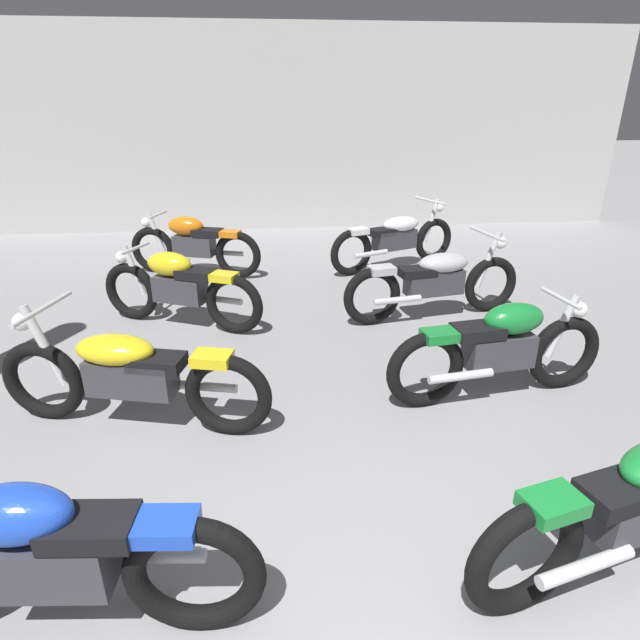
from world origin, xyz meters
TOP-DOWN VIEW (x-y plane):
  - back_wall at (0.00, 9.35)m, footprint 12.92×0.24m
  - motorcycle_left_row_0 at (-1.49, 0.95)m, footprint 1.97×0.48m
  - motorcycle_left_row_1 at (-1.51, 2.66)m, footprint 2.13×0.80m
  - motorcycle_left_row_2 at (-1.43, 4.61)m, footprint 1.85×0.89m
  - motorcycle_left_row_3 at (-1.50, 6.45)m, footprint 1.91×0.74m
  - motorcycle_right_row_1 at (1.45, 2.80)m, footprint 1.97×0.57m
  - motorcycle_right_row_2 at (1.45, 4.56)m, footprint 2.16×0.74m
  - motorcycle_right_row_3 at (1.44, 6.50)m, footprint 2.05×1.02m

SIDE VIEW (x-z plane):
  - motorcycle_left_row_1 at x=-1.51m, z-range -0.04..0.94m
  - motorcycle_right_row_2 at x=1.45m, z-range -0.04..0.94m
  - motorcycle_right_row_3 at x=1.44m, z-range -0.04..0.94m
  - motorcycle_left_row_0 at x=-1.49m, z-range 0.02..0.90m
  - motorcycle_left_row_2 at x=-1.43m, z-range 0.02..0.90m
  - motorcycle_left_row_3 at x=-1.50m, z-range 0.02..0.90m
  - motorcycle_right_row_1 at x=1.45m, z-range 0.02..0.90m
  - back_wall at x=0.00m, z-range 0.00..3.60m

